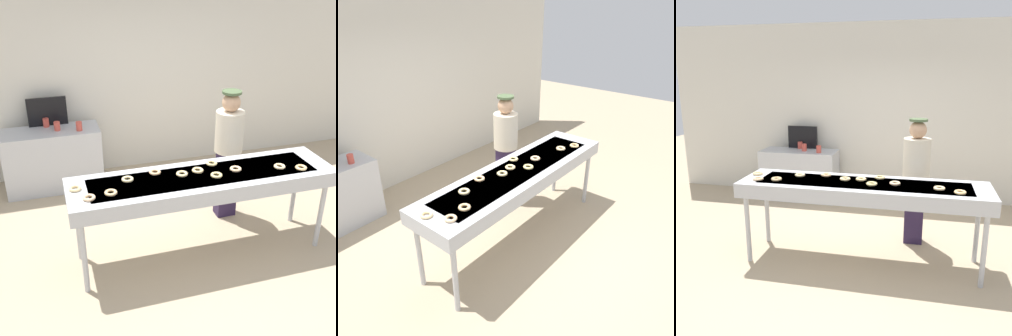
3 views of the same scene
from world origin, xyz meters
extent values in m
plane|color=tan|center=(0.00, 0.00, 0.00)|extent=(16.00, 16.00, 0.00)
cube|color=silver|center=(0.00, 2.47, 1.51)|extent=(8.00, 0.12, 3.01)
cube|color=#B7BABF|center=(0.00, 0.00, 0.90)|extent=(2.82, 0.70, 0.17)
cube|color=slate|center=(0.00, 0.00, 0.94)|extent=(2.40, 0.49, 0.08)
cylinder|color=#B7BABF|center=(-1.31, -0.27, 0.41)|extent=(0.06, 0.06, 0.81)
cylinder|color=#B7BABF|center=(1.31, -0.27, 0.41)|extent=(0.06, 0.06, 0.81)
cylinder|color=#B7BABF|center=(-1.31, 0.27, 0.41)|extent=(0.06, 0.06, 0.81)
cylinder|color=#B7BABF|center=(1.31, 0.27, 0.41)|extent=(0.06, 0.06, 0.81)
torus|color=#F7CA82|center=(1.04, -0.17, 0.99)|extent=(0.16, 0.16, 0.03)
torus|color=#E7D384|center=(0.11, -0.07, 0.99)|extent=(0.16, 0.16, 0.03)
torus|color=#F6D38B|center=(-0.03, 0.09, 0.99)|extent=(0.14, 0.14, 0.03)
torus|color=#F5C988|center=(-0.99, -0.11, 0.99)|extent=(0.13, 0.13, 0.03)
torus|color=#F8D495|center=(0.84, -0.08, 0.99)|extent=(0.12, 0.12, 0.03)
torus|color=beige|center=(-0.22, 0.06, 0.99)|extent=(0.15, 0.15, 0.03)
torus|color=#F8C487|center=(-0.48, 0.18, 0.99)|extent=(0.17, 0.17, 0.03)
torus|color=#F8D595|center=(-1.31, 0.07, 0.99)|extent=(0.16, 0.16, 0.03)
torus|color=beige|center=(-0.78, 0.11, 0.99)|extent=(0.17, 0.17, 0.03)
torus|color=#E6CA82|center=(0.17, 0.21, 0.99)|extent=(0.16, 0.16, 0.03)
torus|color=#F6C995|center=(-1.20, -0.15, 0.99)|extent=(0.14, 0.14, 0.03)
torus|color=beige|center=(0.36, 0.01, 0.99)|extent=(0.17, 0.17, 0.03)
cube|color=#2B1E3F|center=(0.58, 0.67, 0.45)|extent=(0.24, 0.18, 0.89)
cylinder|color=beige|center=(0.58, 0.67, 1.14)|extent=(0.34, 0.34, 0.50)
sphere|color=tan|center=(0.58, 0.67, 1.50)|extent=(0.22, 0.22, 0.22)
cylinder|color=#455838|center=(0.58, 0.67, 1.62)|extent=(0.23, 0.23, 0.03)
cylinder|color=#CC4C3F|center=(-1.07, 1.91, 0.94)|extent=(0.08, 0.08, 0.12)
camera|label=1|loc=(-1.50, -3.68, 3.03)|focal=46.04mm
camera|label=2|loc=(-2.89, -2.21, 2.82)|focal=36.73mm
camera|label=3|loc=(0.64, -3.90, 2.17)|focal=38.96mm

